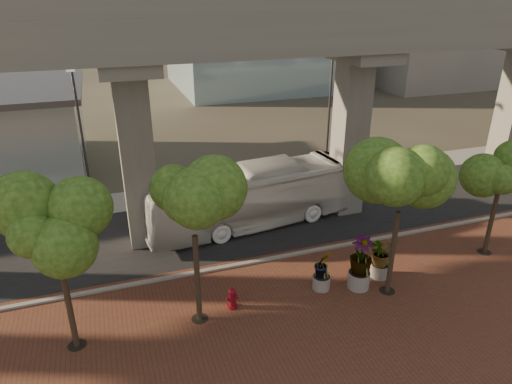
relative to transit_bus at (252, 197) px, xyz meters
name	(u,v)px	position (x,y,z in m)	size (l,w,h in m)	color
ground	(263,240)	(-0.02, -2.00, -1.73)	(160.00, 160.00, 0.00)	#3D382C
brick_plaza	(332,337)	(-0.02, -10.00, -1.70)	(70.00, 13.00, 0.06)	brown
asphalt_road	(252,224)	(-0.02, 0.00, -1.71)	(90.00, 8.00, 0.04)	black
curb_strip	(277,258)	(-0.02, -4.00, -1.65)	(70.00, 0.25, 0.16)	gray
far_sidewalk	(226,188)	(-0.02, 5.50, -1.70)	(90.00, 3.00, 0.06)	gray
transit_viaduct	(251,99)	(-0.02, 0.00, 5.56)	(72.00, 5.60, 12.40)	gray
transit_bus	(252,197)	(0.00, 0.00, 0.00)	(2.91, 12.41, 3.46)	silver
fire_hydrant	(232,298)	(-3.20, -7.00, -1.19)	(0.50, 0.45, 0.99)	maroon
planter_front	(382,253)	(3.98, -7.02, -0.42)	(1.86, 1.86, 2.05)	#A7A497
planter_right	(361,257)	(2.60, -7.45, -0.11)	(2.41, 2.41, 2.58)	gray
planter_left	(322,266)	(0.97, -6.98, -0.49)	(1.77, 1.77, 1.95)	#9C998D
street_tree_far_west	(53,229)	(-9.44, -7.27, 3.36)	(3.64, 3.64, 6.72)	#403224
street_tree_near_west	(193,210)	(-4.68, -7.28, 3.32)	(3.80, 3.80, 6.74)	#403224
street_tree_near_east	(402,185)	(3.69, -8.15, 3.49)	(4.17, 4.17, 7.08)	#403224
street_tree_far_east	(503,173)	(10.34, -6.90, 2.69)	(3.27, 3.27, 5.87)	#403224
streetlamp_west	(81,129)	(-8.67, 5.19, 3.35)	(0.43, 1.26, 8.70)	#2F3035
streetlamp_east	(330,106)	(7.29, 5.01, 3.54)	(0.45, 1.31, 9.04)	#323237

